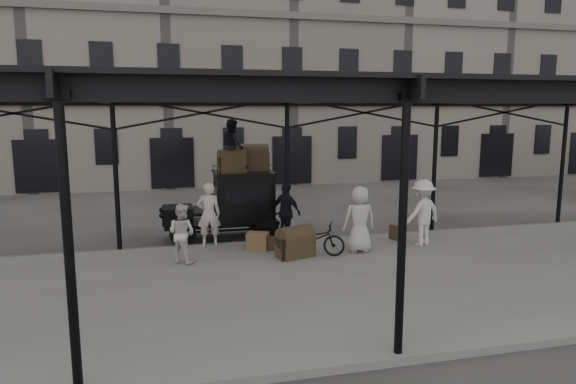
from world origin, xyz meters
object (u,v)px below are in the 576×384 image
porter_left (209,214)px  porter_official (286,212)px  steamer_trunk_platform (295,244)px  taxi (234,202)px  steamer_trunk_roof_near (232,163)px  bicycle (313,239)px

porter_left → porter_official: (2.36, 0.00, -0.05)m
steamer_trunk_platform → porter_left: bearing=121.0°
taxi → porter_official: (1.43, -1.29, -0.15)m
porter_left → steamer_trunk_roof_near: bearing=-125.3°
steamer_trunk_platform → bicycle: bearing=-13.3°
taxi → steamer_trunk_roof_near: size_ratio=4.38×
porter_left → bicycle: bearing=151.8°
steamer_trunk_platform → steamer_trunk_roof_near: bearing=95.3°
porter_official → bicycle: (0.35, -1.71, -0.44)m
bicycle → steamer_trunk_platform: (-0.53, -0.06, -0.10)m
taxi → bicycle: taxi is taller
porter_official → steamer_trunk_platform: porter_official is taller
taxi → steamer_trunk_roof_near: (-0.08, -0.25, 1.28)m
porter_official → bicycle: 1.80m
steamer_trunk_roof_near → steamer_trunk_platform: size_ratio=0.85×
steamer_trunk_roof_near → bicycle: bearing=-65.0°
porter_left → bicycle: size_ratio=1.08×
steamer_trunk_roof_near → porter_left: bearing=-138.4°
taxi → steamer_trunk_platform: bearing=-67.7°
porter_left → steamer_trunk_platform: size_ratio=1.94×
taxi → steamer_trunk_platform: taxi is taller
taxi → bicycle: (1.78, -3.00, -0.59)m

